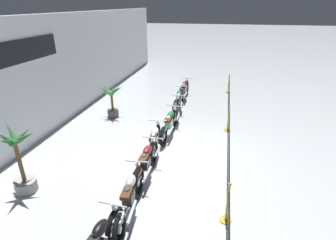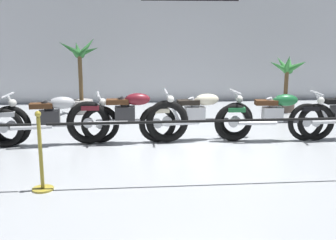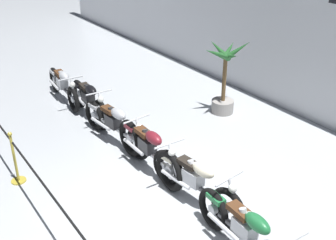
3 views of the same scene
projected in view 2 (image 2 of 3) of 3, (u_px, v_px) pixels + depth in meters
The scene contains 10 objects.
ground_plane at pixel (204, 151), 7.27m from camera, with size 120.00×120.00×0.00m, color #B2B7BC.
back_wall at pixel (174, 27), 11.81m from camera, with size 28.00×0.29×4.20m.
motorcycle_silver_2 at pixel (53, 120), 7.53m from camera, with size 2.38×0.62×0.93m.
motorcycle_maroon_3 at pixel (128, 118), 7.66m from camera, with size 2.23×0.62×0.97m.
motorcycle_cream_4 at pixel (198, 116), 7.88m from camera, with size 2.21×0.63×0.93m.
motorcycle_green_5 at pixel (276, 117), 7.82m from camera, with size 2.27×0.62×0.93m.
potted_palm_left_of_row at pixel (286, 82), 10.56m from camera, with size 0.93×1.08×1.52m.
potted_palm_right_of_row at pixel (81, 80), 10.33m from camera, with size 1.02×1.00×1.91m.
stanchion_far_left at pixel (118, 131), 5.44m from camera, with size 14.16×0.28×1.05m.
stanchion_mid_left at pixel (41, 164), 5.44m from camera, with size 0.28×0.28×1.05m.
Camera 2 is at (-1.26, -6.90, 2.07)m, focal length 45.00 mm.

